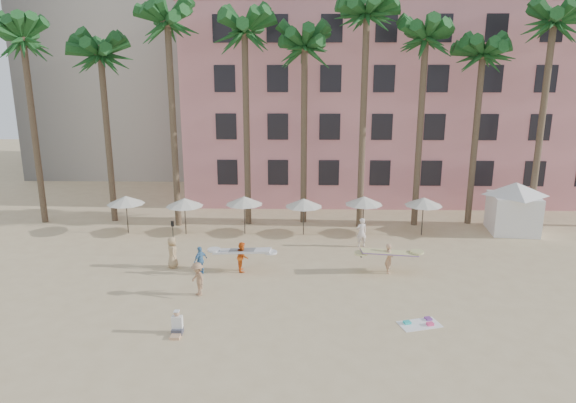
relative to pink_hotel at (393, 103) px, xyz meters
The scene contains 11 objects.
ground 28.09m from the pink_hotel, 105.07° to the right, with size 120.00×120.00×0.00m, color #D1B789.
pink_hotel is the anchor object (origin of this frame).
palm_row 13.71m from the pink_hotel, 120.56° to the right, with size 44.40×5.40×16.30m.
umbrella_row 17.73m from the pink_hotel, 126.53° to the right, with size 22.50×2.70×2.73m.
cabana 15.23m from the pink_hotel, 63.06° to the right, with size 4.95×4.95×3.50m.
beach_towel 27.34m from the pink_hotel, 96.33° to the right, with size 2.01×1.47×0.14m.
carrier_yellow 21.55m from the pink_hotel, 99.41° to the right, with size 3.17×1.04×1.68m.
carrier_white 24.12m from the pink_hotel, 119.69° to the right, with size 3.24×1.08×1.67m.
beachgoers 24.94m from the pink_hotel, 121.10° to the right, with size 11.86×8.37×1.88m.
paddle 24.75m from the pink_hotel, 131.36° to the right, with size 0.18×0.04×2.23m.
seated_man 31.21m from the pink_hotel, 116.30° to the right, with size 0.45×0.79×1.03m.
Camera 1 is at (-1.19, -20.68, 10.92)m, focal length 32.00 mm.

